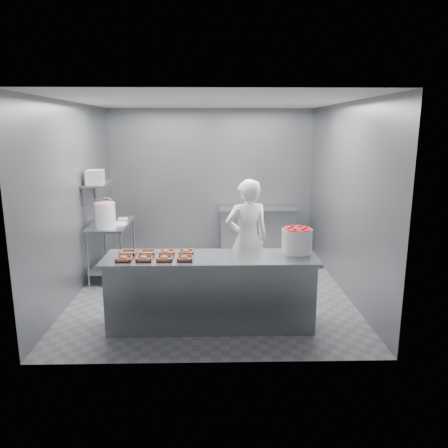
% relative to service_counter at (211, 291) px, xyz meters
% --- Properties ---
extents(floor, '(4.50, 4.50, 0.00)m').
position_rel_service_counter_xyz_m(floor, '(0.00, 1.35, -0.45)').
color(floor, '#4C4C51').
rests_on(floor, ground).
extents(ceiling, '(4.50, 4.50, 0.00)m').
position_rel_service_counter_xyz_m(ceiling, '(0.00, 1.35, 2.35)').
color(ceiling, white).
rests_on(ceiling, wall_back).
extents(wall_back, '(4.00, 0.04, 2.80)m').
position_rel_service_counter_xyz_m(wall_back, '(0.00, 3.60, 0.95)').
color(wall_back, slate).
rests_on(wall_back, ground).
extents(wall_left, '(0.04, 4.50, 2.80)m').
position_rel_service_counter_xyz_m(wall_left, '(-2.00, 1.35, 0.95)').
color(wall_left, slate).
rests_on(wall_left, ground).
extents(wall_right, '(0.04, 4.50, 2.80)m').
position_rel_service_counter_xyz_m(wall_right, '(2.00, 1.35, 0.95)').
color(wall_right, slate).
rests_on(wall_right, ground).
extents(service_counter, '(2.60, 0.70, 0.90)m').
position_rel_service_counter_xyz_m(service_counter, '(0.00, 0.00, 0.00)').
color(service_counter, slate).
rests_on(service_counter, ground).
extents(prep_table, '(0.60, 1.20, 0.90)m').
position_rel_service_counter_xyz_m(prep_table, '(-1.65, 1.95, 0.14)').
color(prep_table, slate).
rests_on(prep_table, ground).
extents(back_counter, '(1.50, 0.60, 0.90)m').
position_rel_service_counter_xyz_m(back_counter, '(0.90, 3.25, -0.00)').
color(back_counter, slate).
rests_on(back_counter, ground).
extents(wall_shelf, '(0.35, 0.90, 0.03)m').
position_rel_service_counter_xyz_m(wall_shelf, '(-1.82, 1.95, 1.10)').
color(wall_shelf, slate).
rests_on(wall_shelf, wall_left).
extents(tray_0, '(0.19, 0.18, 0.06)m').
position_rel_service_counter_xyz_m(tray_0, '(-1.03, -0.13, 0.47)').
color(tray_0, tan).
rests_on(tray_0, service_counter).
extents(tray_1, '(0.19, 0.18, 0.06)m').
position_rel_service_counter_xyz_m(tray_1, '(-0.79, -0.13, 0.47)').
color(tray_1, tan).
rests_on(tray_1, service_counter).
extents(tray_2, '(0.19, 0.18, 0.06)m').
position_rel_service_counter_xyz_m(tray_2, '(-0.55, -0.13, 0.47)').
color(tray_2, tan).
rests_on(tray_2, service_counter).
extents(tray_3, '(0.19, 0.18, 0.06)m').
position_rel_service_counter_xyz_m(tray_3, '(-0.31, -0.13, 0.47)').
color(tray_3, tan).
rests_on(tray_3, service_counter).
extents(tray_4, '(0.19, 0.18, 0.04)m').
position_rel_service_counter_xyz_m(tray_4, '(-1.02, 0.13, 0.47)').
color(tray_4, tan).
rests_on(tray_4, service_counter).
extents(tray_5, '(0.19, 0.18, 0.04)m').
position_rel_service_counter_xyz_m(tray_5, '(-0.78, 0.13, 0.47)').
color(tray_5, tan).
rests_on(tray_5, service_counter).
extents(tray_6, '(0.19, 0.18, 0.06)m').
position_rel_service_counter_xyz_m(tray_6, '(-0.55, 0.13, 0.47)').
color(tray_6, tan).
rests_on(tray_6, service_counter).
extents(tray_7, '(0.19, 0.18, 0.06)m').
position_rel_service_counter_xyz_m(tray_7, '(-0.31, 0.13, 0.47)').
color(tray_7, tan).
rests_on(tray_7, service_counter).
extents(worker, '(0.71, 0.56, 1.74)m').
position_rel_service_counter_xyz_m(worker, '(0.52, 0.94, 0.42)').
color(worker, white).
rests_on(worker, ground).
extents(strawberry_tub, '(0.38, 0.38, 0.31)m').
position_rel_service_counter_xyz_m(strawberry_tub, '(1.08, 0.15, 0.61)').
color(strawberry_tub, silver).
rests_on(strawberry_tub, service_counter).
extents(glaze_bucket, '(0.33, 0.31, 0.48)m').
position_rel_service_counter_xyz_m(glaze_bucket, '(-1.65, 1.61, 0.66)').
color(glaze_bucket, silver).
rests_on(glaze_bucket, prep_table).
extents(bucket_lid, '(0.36, 0.36, 0.02)m').
position_rel_service_counter_xyz_m(bucket_lid, '(-1.51, 1.84, 0.46)').
color(bucket_lid, silver).
rests_on(bucket_lid, prep_table).
extents(rag, '(0.17, 0.15, 0.02)m').
position_rel_service_counter_xyz_m(rag, '(-1.51, 2.23, 0.46)').
color(rag, '#CCB28C').
rests_on(rag, prep_table).
extents(appliance, '(0.28, 0.32, 0.22)m').
position_rel_service_counter_xyz_m(appliance, '(-1.82, 1.78, 1.22)').
color(appliance, gray).
rests_on(appliance, wall_shelf).
extents(paper_stack, '(0.35, 0.29, 0.04)m').
position_rel_service_counter_xyz_m(paper_stack, '(0.59, 3.25, 0.46)').
color(paper_stack, silver).
rests_on(paper_stack, back_counter).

